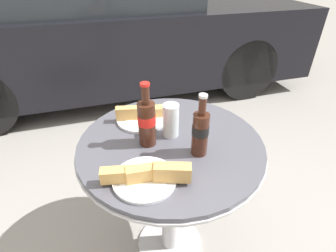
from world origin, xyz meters
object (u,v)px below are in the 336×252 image
parked_car (109,26)px  lunch_plate_near (147,176)px  cola_bottle_left (200,132)px  cola_bottle_right (147,121)px  drinking_glass (171,122)px  lunch_plate_far (142,116)px  bistro_table (170,169)px

parked_car → lunch_plate_near: bearing=-93.0°
cola_bottle_left → cola_bottle_right: size_ratio=0.95×
drinking_glass → lunch_plate_far: 0.18m
bistro_table → drinking_glass: drinking_glass is taller
drinking_glass → cola_bottle_left: bearing=-64.9°
lunch_plate_near → parked_car: parked_car is taller
cola_bottle_left → lunch_plate_near: bearing=-157.9°
cola_bottle_left → drinking_glass: 0.16m
bistro_table → drinking_glass: size_ratio=5.37×
cola_bottle_left → lunch_plate_far: 0.34m
drinking_glass → parked_car: 2.28m
cola_bottle_left → lunch_plate_near: 0.25m
cola_bottle_left → cola_bottle_right: cola_bottle_right is taller
cola_bottle_left → parked_car: size_ratio=0.06×
cola_bottle_left → drinking_glass: (-0.07, 0.14, -0.03)m
cola_bottle_left → cola_bottle_right: bearing=146.2°
cola_bottle_left → drinking_glass: size_ratio=1.74×
drinking_glass → bistro_table: bearing=-107.1°
bistro_table → lunch_plate_far: 0.27m
bistro_table → cola_bottle_left: (0.08, -0.10, 0.25)m
parked_car → cola_bottle_left: bearing=-87.8°
lunch_plate_near → parked_car: 2.52m
bistro_table → drinking_glass: 0.22m
cola_bottle_right → drinking_glass: 0.12m
cola_bottle_right → parked_car: 2.32m
cola_bottle_left → lunch_plate_near: cola_bottle_left is taller
bistro_table → parked_car: size_ratio=0.19×
lunch_plate_far → lunch_plate_near: bearing=-99.3°
lunch_plate_near → bistro_table: bearing=53.4°
drinking_glass → lunch_plate_near: size_ratio=0.48×
bistro_table → parked_car: 2.33m
cola_bottle_left → lunch_plate_far: bearing=118.5°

